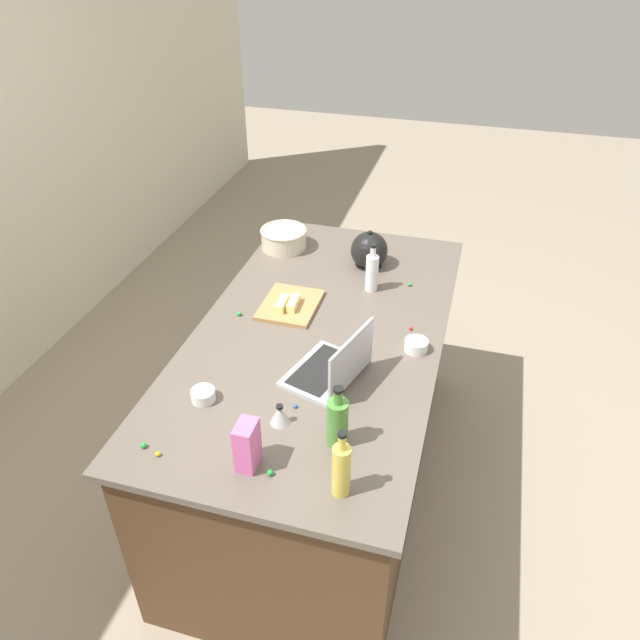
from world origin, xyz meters
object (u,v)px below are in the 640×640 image
kitchen_timer (280,415)px  butter_stick_left (293,303)px  cutting_board (290,305)px  candy_bag (247,445)px  bottle_oil (341,469)px  mixing_bowl_large (284,238)px  bottle_olive (338,421)px  kettle (369,251)px  bottle_vinegar (372,272)px  laptop (333,368)px  ramekin_medium (203,395)px  butter_stick_right (282,304)px  ramekin_small (416,345)px

kitchen_timer → butter_stick_left: bearing=14.2°
cutting_board → candy_bag: (-0.89, -0.16, 0.08)m
bottle_oil → butter_stick_left: bottle_oil is taller
mixing_bowl_large → bottle_oil: bottle_oil is taller
bottle_olive → kettle: 1.19m
cutting_board → mixing_bowl_large: bearing=21.4°
bottle_vinegar → kettle: bearing=15.1°
butter_stick_left → cutting_board: bearing=47.2°
laptop → ramekin_medium: laptop is taller
mixing_bowl_large → butter_stick_right: 0.58m
mixing_bowl_large → ramekin_medium: (-1.17, -0.09, -0.03)m
bottle_olive → candy_bag: size_ratio=1.38×
kettle → butter_stick_right: 0.57m
cutting_board → butter_stick_left: bearing=-132.8°
cutting_board → kitchen_timer: bearing=-164.5°
cutting_board → candy_bag: 0.91m
kitchen_timer → ramekin_small: bearing=-36.1°
butter_stick_left → bottle_olive: bearing=-151.7°
laptop → ramekin_medium: 0.48m
butter_stick_right → mixing_bowl_large: bearing=17.9°
butter_stick_right → kitchen_timer: kitchen_timer is taller
bottle_olive → bottle_vinegar: (0.96, 0.09, -0.00)m
cutting_board → laptop: bearing=-143.7°
bottle_oil → ramekin_small: size_ratio=2.66×
bottle_vinegar → butter_stick_left: bottle_vinegar is taller
bottle_oil → kettle: size_ratio=1.16×
bottle_vinegar → ramekin_small: 0.48m
bottle_vinegar → bottle_oil: 1.16m
butter_stick_left → mixing_bowl_large: bearing=22.7°
ramekin_medium → candy_bag: bearing=-131.7°
kitchen_timer → candy_bag: size_ratio=0.45×
bottle_oil → cutting_board: (0.92, 0.46, -0.09)m
mixing_bowl_large → butter_stick_left: size_ratio=2.15×
cutting_board → ramekin_small: bearing=-105.4°
bottle_vinegar → butter_stick_left: 0.39m
cutting_board → ramekin_small: (-0.16, -0.58, 0.01)m
bottle_vinegar → bottle_olive: bearing=-174.7°
bottle_olive → butter_stick_left: bearing=28.3°
bottle_olive → candy_bag: bearing=124.6°
kitchen_timer → bottle_vinegar: bearing=-7.4°
butter_stick_right → ramekin_small: bearing=-101.3°
bottle_olive → cutting_board: bearing=29.0°
bottle_olive → cutting_board: bottle_olive is taller
bottle_olive → ramekin_medium: size_ratio=2.70×
ramekin_medium → bottle_olive: bearing=-97.5°
mixing_bowl_large → candy_bag: candy_bag is taller
laptop → ramekin_small: bearing=-47.1°
ramekin_small → ramekin_medium: ramekin_small is taller
cutting_board → ramekin_small: size_ratio=3.14×
cutting_board → bottle_oil: bearing=-153.2°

